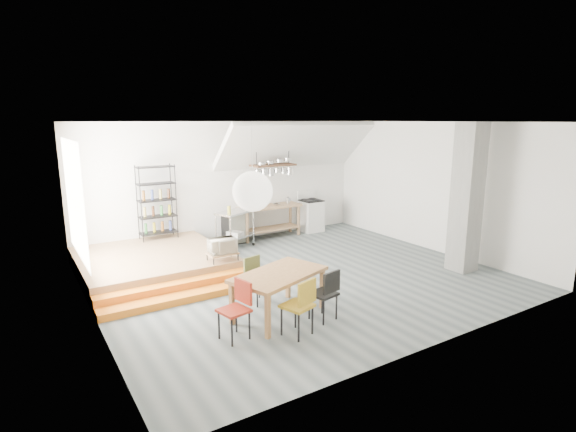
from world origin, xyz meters
TOP-DOWN VIEW (x-y plane):
  - floor at (0.00, 0.00)m, footprint 8.00×8.00m
  - wall_back at (0.00, 3.50)m, footprint 8.00×0.04m
  - wall_left at (-4.00, 0.00)m, footprint 0.04×7.00m
  - wall_right at (4.00, 0.00)m, footprint 0.04×7.00m
  - ceiling at (0.00, 0.00)m, footprint 8.00×7.00m
  - slope_ceiling at (1.80, 2.90)m, footprint 4.40×1.44m
  - window_pane at (-3.98, 1.50)m, footprint 0.02×2.50m
  - platform at (-2.50, 2.00)m, footprint 3.00×3.00m
  - step_lower at (-2.50, 0.05)m, footprint 3.00×0.35m
  - step_upper at (-2.50, 0.40)m, footprint 3.00×0.35m
  - concrete_column at (3.30, -1.50)m, footprint 0.50×0.50m
  - kitchen_counter at (1.10, 3.15)m, footprint 1.80×0.60m
  - stove at (2.50, 3.16)m, footprint 0.60×0.60m
  - pot_rack at (1.13, 2.92)m, footprint 1.20×0.50m
  - wire_shelving at (-2.00, 3.20)m, footprint 0.88×0.38m
  - microwave_shelf at (-1.40, 0.75)m, footprint 0.60×0.40m
  - paper_lantern at (-1.91, -1.61)m, footprint 0.60×0.60m
  - dining_table at (-1.34, -1.42)m, footprint 1.81×1.38m
  - chair_mustard at (-1.44, -2.22)m, footprint 0.53×0.53m
  - chair_black at (-0.78, -1.98)m, footprint 0.47×0.47m
  - chair_olive at (-1.38, -0.67)m, footprint 0.45×0.45m
  - chair_red at (-2.27, -1.75)m, footprint 0.48×0.48m
  - rolling_cart at (-0.20, 2.66)m, footprint 1.11×0.90m
  - mini_fridge at (0.00, 3.20)m, footprint 0.49×0.49m
  - microwave at (-1.40, 0.75)m, footprint 0.57×0.41m
  - bowl at (1.29, 3.10)m, footprint 0.27×0.27m

SIDE VIEW (x-z plane):
  - floor at x=0.00m, z-range 0.00..0.00m
  - step_lower at x=-2.50m, z-range 0.00..0.13m
  - step_upper at x=-2.50m, z-range 0.00..0.27m
  - platform at x=-2.50m, z-range 0.00..0.40m
  - mini_fridge at x=0.00m, z-range 0.00..0.84m
  - stove at x=2.50m, z-range -0.11..1.07m
  - chair_olive at x=-1.38m, z-range 0.08..0.91m
  - chair_black at x=-0.78m, z-range 0.08..0.95m
  - chair_red at x=-2.27m, z-range 0.09..0.98m
  - microwave_shelf at x=-1.40m, z-range 0.46..0.63m
  - chair_mustard at x=-1.44m, z-range 0.09..1.01m
  - kitchen_counter at x=1.10m, z-range 0.17..1.08m
  - rolling_cart at x=-0.20m, z-range 0.14..1.12m
  - dining_table at x=-1.34m, z-range 0.30..1.06m
  - microwave at x=-1.40m, z-range 0.56..0.86m
  - bowl at x=1.29m, z-range 0.91..0.96m
  - wire_shelving at x=-2.00m, z-range 0.43..2.23m
  - wall_back at x=0.00m, z-range 0.00..3.20m
  - wall_left at x=-4.00m, z-range 0.00..3.20m
  - wall_right at x=4.00m, z-range 0.00..3.20m
  - concrete_column at x=3.30m, z-range 0.00..3.20m
  - window_pane at x=-3.98m, z-range 0.70..2.90m
  - pot_rack at x=1.13m, z-range 1.26..2.69m
  - paper_lantern at x=-1.91m, z-range 1.90..2.50m
  - slope_ceiling at x=1.80m, z-range 1.89..3.21m
  - ceiling at x=0.00m, z-range 3.19..3.21m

